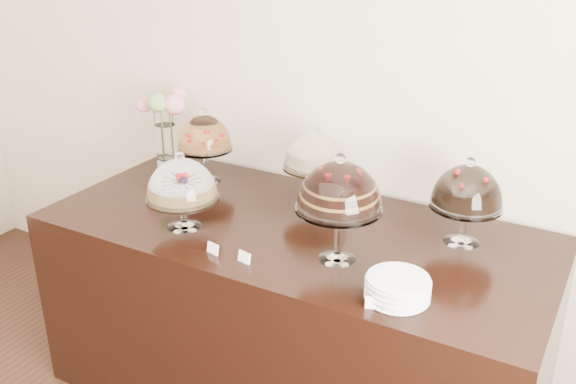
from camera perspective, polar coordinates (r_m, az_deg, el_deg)
The scene contains 12 objects.
wall_back at distance 3.13m, azimuth 2.51°, elevation 11.55°, with size 5.00×0.04×3.00m, color beige.
display_counter at distance 3.01m, azimuth 0.48°, elevation -10.77°, with size 2.20×1.00×0.90m, color black.
cake_stand_sugar_sponge at distance 2.73m, azimuth -9.44°, elevation 0.77°, with size 0.31×0.31×0.34m.
cake_stand_choco_layer at distance 2.41m, azimuth 4.59°, elevation 0.22°, with size 0.33×0.33×0.44m.
cake_stand_cheesecake at distance 2.94m, azimuth 2.52°, elevation 3.35°, with size 0.31×0.31×0.37m.
cake_stand_dark_choco at distance 2.65m, azimuth 15.66°, elevation 0.15°, with size 0.29×0.29×0.37m.
cake_stand_fruit_tart at distance 3.21m, azimuth -7.45°, elevation 4.99°, with size 0.28×0.28×0.38m.
flower_vase at distance 3.46m, azimuth -10.82°, elevation 6.20°, with size 0.30×0.26×0.41m.
plate_stack at distance 2.29m, azimuth 9.72°, elevation -8.42°, with size 0.22×0.22×0.08m.
price_card_left at distance 2.57m, azimuth -6.70°, elevation -5.02°, with size 0.06×0.01×0.04m, color white.
price_card_right at distance 2.24m, azimuth 7.65°, elevation -9.75°, with size 0.06×0.01×0.04m, color white.
price_card_extra at distance 2.50m, azimuth -3.91°, elevation -5.81°, with size 0.06×0.01×0.04m, color white.
Camera 1 is at (1.39, 0.27, 2.13)m, focal length 40.00 mm.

